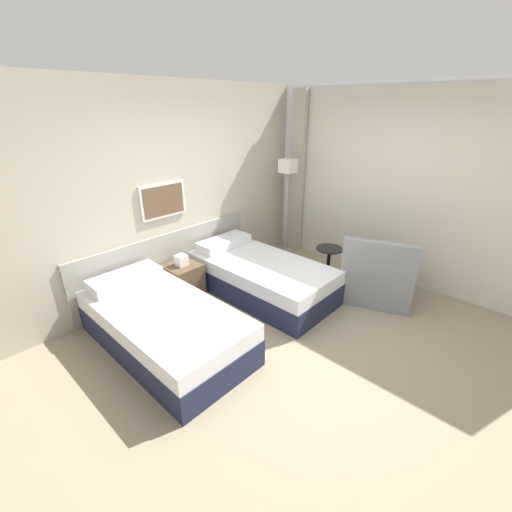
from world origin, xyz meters
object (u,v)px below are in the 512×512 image
at_px(bed_near_door, 163,325).
at_px(bed_near_window, 261,276).
at_px(armchair, 376,279).
at_px(side_table, 329,260).
at_px(floor_lamp, 288,178).
at_px(nightstand, 183,280).

bearing_deg(bed_near_door, bed_near_window, 0.00).
relative_size(bed_near_door, armchair, 1.82).
bearing_deg(armchair, bed_near_window, 16.11).
bearing_deg(bed_near_window, side_table, -34.25).
bearing_deg(floor_lamp, armchair, -98.82).
relative_size(nightstand, floor_lamp, 0.37).
bearing_deg(bed_near_window, bed_near_door, 180.00).
distance_m(bed_near_door, nightstand, 1.05).
xyz_separation_m(bed_near_door, floor_lamp, (2.74, 0.53, 1.09)).
xyz_separation_m(nightstand, floor_lamp, (1.97, -0.18, 1.10)).
bearing_deg(bed_near_window, floor_lamp, 23.73).
distance_m(bed_near_door, bed_near_window, 1.54).
bearing_deg(bed_near_door, side_table, -13.24).
relative_size(bed_near_window, nightstand, 3.27).
relative_size(bed_near_door, nightstand, 3.27).
distance_m(bed_near_window, side_table, 1.00).
bearing_deg(bed_near_door, nightstand, 42.58).
relative_size(bed_near_window, armchair, 1.82).
distance_m(bed_near_door, side_table, 2.43).
relative_size(bed_near_door, floor_lamp, 1.20).
bearing_deg(armchair, bed_near_door, 42.60).
xyz_separation_m(bed_near_door, nightstand, (0.77, 0.71, -0.01)).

